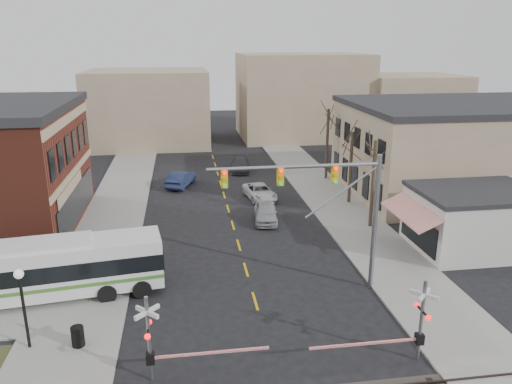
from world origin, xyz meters
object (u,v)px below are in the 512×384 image
trash_bin (78,336)px  pedestrian_far (77,251)px  car_b (181,179)px  car_d (240,165)px  rr_crossing_east (412,323)px  street_lamp (21,292)px  rr_crossing_west (159,339)px  transit_bus (46,269)px  traffic_signal_mast (331,197)px  pedestrian_near (90,284)px  car_c (260,192)px  car_a (266,212)px

trash_bin → pedestrian_far: pedestrian_far is taller
car_b → car_d: 8.33m
car_d → pedestrian_far: 25.92m
rr_crossing_east → street_lamp: size_ratio=1.40×
rr_crossing_west → car_d: size_ratio=1.15×
transit_bus → rr_crossing_west: 10.29m
car_d → car_b: bearing=-133.5°
pedestrian_far → transit_bus: bearing=-150.8°
car_d → pedestrian_far: (-13.22, -22.29, 0.22)m
traffic_signal_mast → street_lamp: traffic_signal_mast is taller
trash_bin → pedestrian_far: 9.74m
traffic_signal_mast → transit_bus: bearing=175.2°
rr_crossing_east → pedestrian_near: size_ratio=3.14×
traffic_signal_mast → rr_crossing_west: (-9.25, -6.66, -3.75)m
car_c → rr_crossing_east: bearing=-92.1°
rr_crossing_west → car_b: size_ratio=1.20×
car_a → car_d: size_ratio=0.91×
transit_bus → pedestrian_far: 4.66m
trash_bin → car_c: bearing=60.7°
rr_crossing_west → trash_bin: bearing=143.7°
pedestrian_near → pedestrian_far: size_ratio=1.11×
traffic_signal_mast → car_a: 12.98m
rr_crossing_east → trash_bin: size_ratio=5.69×
rr_crossing_east → car_a: size_ratio=1.27×
transit_bus → street_lamp: 4.99m
trash_bin → traffic_signal_mast: bearing=15.8°
pedestrian_near → traffic_signal_mast: bearing=-84.7°
trash_bin → car_b: (4.93, 26.67, 0.16)m
trash_bin → pedestrian_near: size_ratio=0.55×
trash_bin → car_d: size_ratio=0.20×
car_d → car_a: bearing=-81.5°
car_b → car_a: bearing=140.9°
street_lamp → car_c: 25.72m
car_a → transit_bus: bearing=-136.0°
transit_bus → pedestrian_near: transit_bus is taller
traffic_signal_mast → pedestrian_far: traffic_signal_mast is taller
rr_crossing_west → car_d: 35.60m
car_b → pedestrian_far: 18.36m
street_lamp → trash_bin: bearing=-5.6°
car_b → pedestrian_near: size_ratio=2.62×
transit_bus → car_a: (14.13, 10.57, -1.09)m
rr_crossing_east → transit_bus: bearing=154.6°
street_lamp → rr_crossing_east: bearing=-11.4°
car_b → pedestrian_far: (-6.71, -17.09, 0.15)m
traffic_signal_mast → car_a: bearing=97.7°
street_lamp → car_c: size_ratio=0.84×
street_lamp → rr_crossing_west: bearing=-26.7°
car_c → car_b: bearing=134.8°
street_lamp → car_a: street_lamp is taller
car_d → transit_bus: bearing=-109.6°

